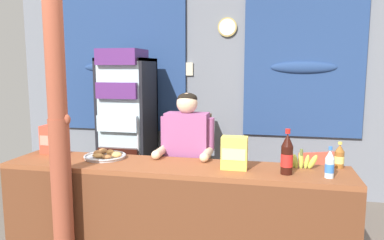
% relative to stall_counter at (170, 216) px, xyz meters
% --- Properties ---
extents(back_wall_curtained, '(5.75, 0.22, 2.88)m').
position_rel_stall_counter_xyz_m(back_wall_curtained, '(-0.11, 2.45, 0.90)').
color(back_wall_curtained, slate).
rests_on(back_wall_curtained, ground).
extents(stall_counter, '(2.80, 0.53, 0.99)m').
position_rel_stall_counter_xyz_m(stall_counter, '(0.00, 0.00, 0.00)').
color(stall_counter, brown).
rests_on(stall_counter, ground).
extents(timber_post, '(0.18, 0.15, 2.78)m').
position_rel_stall_counter_xyz_m(timber_post, '(-0.78, -0.26, 0.74)').
color(timber_post, brown).
rests_on(timber_post, ground).
extents(drink_fridge, '(0.64, 0.69, 2.00)m').
position_rel_stall_counter_xyz_m(drink_fridge, '(-1.10, 1.82, 0.49)').
color(drink_fridge, black).
rests_on(drink_fridge, ground).
extents(bottle_shelf_rack, '(0.48, 0.28, 1.15)m').
position_rel_stall_counter_xyz_m(bottle_shelf_rack, '(-0.27, 2.10, 0.00)').
color(bottle_shelf_rack, brown).
rests_on(bottle_shelf_rack, ground).
extents(plastic_lawn_chair, '(0.57, 0.57, 0.86)m').
position_rel_stall_counter_xyz_m(plastic_lawn_chair, '(1.21, 1.52, -0.10)').
color(plastic_lawn_chair, '#E5563D').
rests_on(plastic_lawn_chair, ground).
extents(shopkeeper, '(0.50, 0.42, 1.54)m').
position_rel_stall_counter_xyz_m(shopkeeper, '(0.02, 0.52, 0.38)').
color(shopkeeper, '#28282D').
rests_on(shopkeeper, ground).
extents(soda_bottle_cola, '(0.09, 0.09, 0.34)m').
position_rel_stall_counter_xyz_m(soda_bottle_cola, '(0.89, 0.04, 0.53)').
color(soda_bottle_cola, black).
rests_on(soda_bottle_cola, stall_counter).
extents(soda_bottle_iced_tea, '(0.07, 0.07, 0.21)m').
position_rel_stall_counter_xyz_m(soda_bottle_iced_tea, '(1.30, 0.31, 0.48)').
color(soda_bottle_iced_tea, brown).
rests_on(soda_bottle_iced_tea, stall_counter).
extents(soda_bottle_water, '(0.07, 0.07, 0.23)m').
position_rel_stall_counter_xyz_m(soda_bottle_water, '(1.18, 0.01, 0.49)').
color(soda_bottle_water, silver).
rests_on(soda_bottle_water, stall_counter).
extents(snack_box_crackers, '(0.21, 0.15, 0.26)m').
position_rel_stall_counter_xyz_m(snack_box_crackers, '(-1.18, 0.29, 0.52)').
color(snack_box_crackers, '#E5422D').
rests_on(snack_box_crackers, stall_counter).
extents(snack_box_instant_noodle, '(0.20, 0.12, 0.25)m').
position_rel_stall_counter_xyz_m(snack_box_instant_noodle, '(0.49, 0.10, 0.52)').
color(snack_box_instant_noodle, '#EAD14C').
rests_on(snack_box_instant_noodle, stall_counter).
extents(pastry_tray, '(0.36, 0.36, 0.07)m').
position_rel_stall_counter_xyz_m(pastry_tray, '(-0.64, 0.20, 0.41)').
color(pastry_tray, '#BCBCC1').
rests_on(pastry_tray, stall_counter).
extents(banana_bunch, '(0.27, 0.06, 0.16)m').
position_rel_stall_counter_xyz_m(banana_bunch, '(1.00, 0.22, 0.45)').
color(banana_bunch, '#B7C647').
rests_on(banana_bunch, stall_counter).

